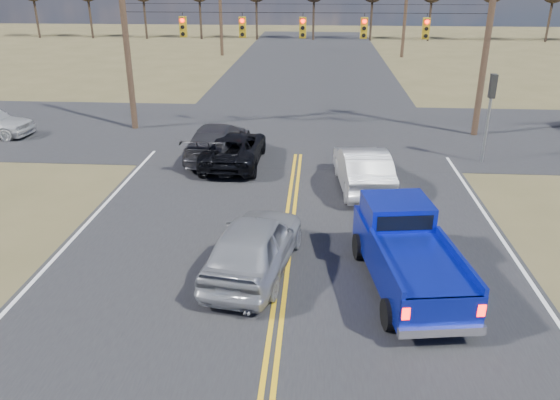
# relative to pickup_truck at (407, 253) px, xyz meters

# --- Properties ---
(ground) EXTENTS (160.00, 160.00, 0.00)m
(ground) POSITION_rel_pickup_truck_xyz_m (-3.33, -2.87, -0.97)
(ground) COLOR brown
(ground) RESTS_ON ground
(road_main) EXTENTS (14.00, 120.00, 0.02)m
(road_main) POSITION_rel_pickup_truck_xyz_m (-3.33, 7.13, -0.97)
(road_main) COLOR #28282B
(road_main) RESTS_ON ground
(road_cross) EXTENTS (120.00, 12.00, 0.02)m
(road_cross) POSITION_rel_pickup_truck_xyz_m (-3.33, 15.13, -0.97)
(road_cross) COLOR #28282B
(road_cross) RESTS_ON ground
(signal_gantry) EXTENTS (19.60, 4.83, 10.00)m
(signal_gantry) POSITION_rel_pickup_truck_xyz_m (-2.83, 14.92, 4.10)
(signal_gantry) COLOR #473323
(signal_gantry) RESTS_ON ground
(utility_poles) EXTENTS (19.60, 58.32, 10.00)m
(utility_poles) POSITION_rel_pickup_truck_xyz_m (-3.33, 14.13, 4.26)
(utility_poles) COLOR #473323
(utility_poles) RESTS_ON ground
(treeline) EXTENTS (87.00, 117.80, 7.40)m
(treeline) POSITION_rel_pickup_truck_xyz_m (-3.33, 24.10, 4.73)
(treeline) COLOR #33261C
(treeline) RESTS_ON ground
(pickup_truck) EXTENTS (2.72, 5.54, 2.00)m
(pickup_truck) POSITION_rel_pickup_truck_xyz_m (0.00, 0.00, 0.00)
(pickup_truck) COLOR black
(pickup_truck) RESTS_ON ground
(silver_suv) EXTENTS (2.78, 5.23, 1.69)m
(silver_suv) POSITION_rel_pickup_truck_xyz_m (-4.14, 0.43, -0.12)
(silver_suv) COLOR #9E9FA5
(silver_suv) RESTS_ON ground
(black_suv) EXTENTS (2.46, 5.21, 1.44)m
(black_suv) POSITION_rel_pickup_truck_xyz_m (-6.09, 9.66, -0.25)
(black_suv) COLOR black
(black_suv) RESTS_ON ground
(white_car_queue) EXTENTS (2.19, 5.13, 1.65)m
(white_car_queue) POSITION_rel_pickup_truck_xyz_m (-0.68, 7.13, -0.15)
(white_car_queue) COLOR silver
(white_car_queue) RESTS_ON ground
(dgrey_car_queue) EXTENTS (2.54, 5.55, 1.57)m
(dgrey_car_queue) POSITION_rel_pickup_truck_xyz_m (-6.95, 10.52, -0.18)
(dgrey_car_queue) COLOR #333237
(dgrey_car_queue) RESTS_ON ground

